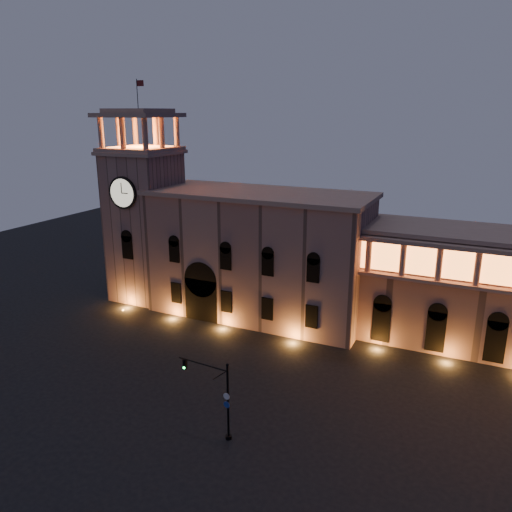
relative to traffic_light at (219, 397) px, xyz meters
The scene contains 4 objects.
ground 9.51m from the traffic_light, 141.23° to the left, with size 160.00×160.00×0.00m, color black.
government_building 29.16m from the traffic_light, 107.90° to the left, with size 30.80×12.80×17.60m.
clock_tower 38.91m from the traffic_light, 135.91° to the left, with size 9.80×9.80×32.40m.
traffic_light is the anchor object (origin of this frame).
Camera 1 is at (25.96, -38.96, 27.98)m, focal length 35.00 mm.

